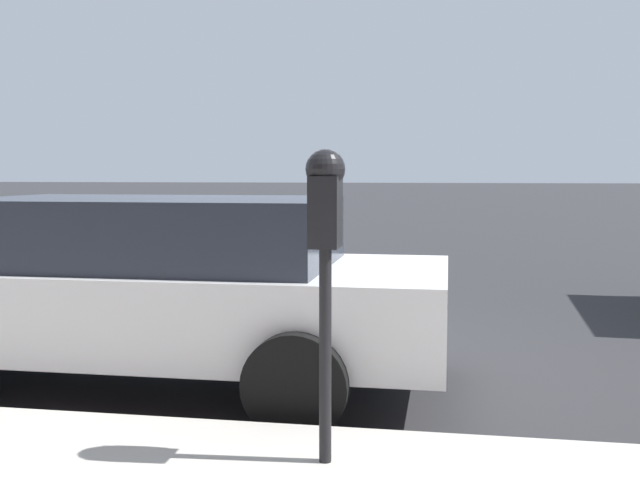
% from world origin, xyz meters
% --- Properties ---
extents(ground_plane, '(220.00, 220.00, 0.00)m').
position_xyz_m(ground_plane, '(0.00, 0.00, 0.00)').
color(ground_plane, '#2B2B2D').
extents(parking_meter, '(0.21, 0.19, 1.52)m').
position_xyz_m(parking_meter, '(-2.71, -0.93, 1.33)').
color(parking_meter, black).
rests_on(parking_meter, sidewalk).
extents(car_white, '(2.02, 4.62, 1.39)m').
position_xyz_m(car_white, '(-1.05, 0.75, 0.75)').
color(car_white, silver).
rests_on(car_white, ground_plane).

